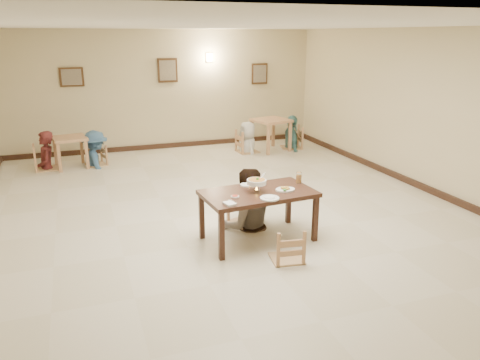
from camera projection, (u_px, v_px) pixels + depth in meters
name	position (u px, v px, depth m)	size (l,w,h in m)	color
floor	(224.00, 212.00, 7.88)	(10.00, 10.00, 0.00)	beige
ceiling	(222.00, 25.00, 6.98)	(10.00, 10.00, 0.00)	white
wall_back	(164.00, 90.00, 11.93)	(10.00, 10.00, 0.00)	beige
wall_front	(464.00, 263.00, 2.93)	(10.00, 10.00, 0.00)	beige
wall_right	(428.00, 111.00, 8.71)	(10.00, 10.00, 0.00)	beige
baseboard_back	(167.00, 146.00, 12.33)	(8.00, 0.06, 0.12)	#321E15
baseboard_right	(418.00, 185.00, 9.13)	(0.06, 10.00, 0.12)	#321E15
picture_a	(72.00, 77.00, 11.07)	(0.55, 0.04, 0.45)	#3E2615
picture_b	(168.00, 70.00, 11.77)	(0.50, 0.04, 0.60)	#3E2615
picture_c	(260.00, 74.00, 12.61)	(0.45, 0.04, 0.55)	#3E2615
wall_sconce	(209.00, 57.00, 12.04)	(0.16, 0.05, 0.22)	#FFD88C
main_table	(258.00, 197.00, 6.65)	(1.64, 1.01, 0.74)	#3E2319
chair_far	(244.00, 196.00, 7.31)	(0.42, 0.42, 0.90)	tan
chair_near	(288.00, 229.00, 6.10)	(0.42, 0.42, 0.89)	tan
main_diner	(247.00, 168.00, 7.07)	(0.90, 0.70, 1.86)	gray
curry_warmer	(257.00, 182.00, 6.58)	(0.31, 0.28, 0.25)	silver
rice_plate_far	(249.00, 184.00, 6.90)	(0.28, 0.28, 0.06)	white
rice_plate_near	(270.00, 198.00, 6.33)	(0.26, 0.26, 0.06)	white
fried_plate	(285.00, 189.00, 6.66)	(0.29, 0.29, 0.06)	white
chili_dish	(235.00, 196.00, 6.39)	(0.11, 0.11, 0.02)	white
napkin_cutlery	(230.00, 204.00, 6.11)	(0.18, 0.26, 0.03)	white
drink_glass	(299.00, 178.00, 6.99)	(0.08, 0.08, 0.17)	white
bg_table_left	(70.00, 143.00, 10.38)	(0.80, 0.80, 0.70)	tan
bg_table_right	(271.00, 125.00, 11.88)	(0.99, 0.99, 0.81)	tan
bg_chair_ll	(45.00, 146.00, 10.24)	(0.50, 0.50, 1.06)	tan
bg_chair_lr	(95.00, 146.00, 10.59)	(0.41, 0.41, 0.88)	tan
bg_chair_rl	(248.00, 131.00, 11.76)	(0.50, 0.50, 1.07)	tan
bg_chair_rr	(292.00, 128.00, 12.18)	(0.51, 0.51, 1.09)	tan
bg_diner_a	(43.00, 131.00, 10.14)	(0.62, 0.41, 1.71)	#541E1F
bg_diner_b	(94.00, 131.00, 10.49)	(1.03, 0.59, 1.60)	#3C6288
bg_diner_c	(248.00, 122.00, 11.68)	(0.76, 0.50, 1.56)	silver
bg_diner_d	(292.00, 115.00, 12.08)	(1.01, 0.42, 1.73)	teal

